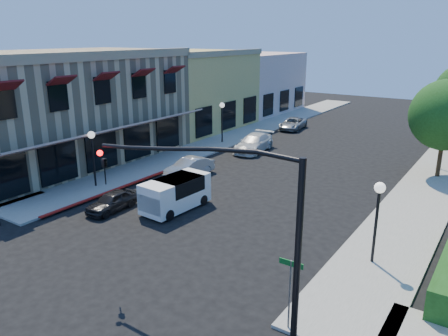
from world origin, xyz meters
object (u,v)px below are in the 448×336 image
Objects in this scene: street_tree_a at (446,115)px; parked_car_d at (293,124)px; lamppost_left_near at (92,145)px; parked_car_b at (189,168)px; white_van at (175,192)px; signal_mast_arm at (234,208)px; street_name_sign at (290,284)px; lamppost_right_near at (378,202)px; lamppost_left_far at (222,112)px; lamppost_right_far at (443,132)px; parked_car_a at (112,201)px; parked_car_c at (254,143)px.

street_tree_a reaches higher than parked_car_d.
lamppost_left_near is at bearing -103.07° from parked_car_d.
parked_car_b is at bearing 55.42° from lamppost_left_near.
lamppost_left_near is 6.66m from white_van.
signal_mast_arm reaches higher than street_name_sign.
lamppost_left_near is 17.00m from lamppost_right_near.
signal_mast_arm is 25.07m from lamppost_left_far.
street_tree_a is at bearing 38.98° from lamppost_left_near.
street_tree_a is at bearing -81.47° from lamppost_right_far.
lamppost_left_near is at bearing -141.02° from street_tree_a.
lamppost_left_far reaches higher than parked_car_d.
signal_mast_arm is at bearing -112.12° from lamppost_right_near.
parked_car_b is at bearing 159.75° from lamppost_right_near.
signal_mast_arm is 16.23m from parked_car_b.
street_tree_a reaches higher than parked_car_b.
parked_car_d is (-14.43, 6.89, -2.16)m from lamppost_right_far.
street_name_sign is at bearing -71.59° from parked_car_d.
street_name_sign is 5.98m from lamppost_right_near.
white_van is at bearing 34.35° from parked_car_a.
parked_car_b is (-0.25, 7.00, 0.09)m from parked_car_a.
signal_mast_arm is 2.24× the size of lamppost_left_far.
street_tree_a is at bearing -37.79° from parked_car_d.
parked_car_a is (-12.30, 3.80, -1.17)m from street_name_sign.
parked_car_b is 0.90× the size of parked_car_d.
street_name_sign reaches higher than parked_car_a.
lamppost_right_far reaches higher than white_van.
street_name_sign is at bearing -63.07° from parked_car_c.
signal_mast_arm is 7.15m from lamppost_right_near.
street_name_sign is at bearing -19.19° from parked_car_a.
lamppost_left_far reaches higher than parked_car_c.
street_name_sign is 0.67× the size of parked_car_b.
street_name_sign reaches higher than parked_car_d.
lamppost_left_far is 0.96× the size of parked_car_b.
lamppost_right_far is (17.00, 16.00, 0.00)m from lamppost_left_near.
lamppost_left_near is at bearing -117.91° from parked_car_b.
lamppost_left_near is 14.00m from lamppost_left_far.
parked_car_a is (-13.60, -16.00, -3.67)m from street_tree_a.
lamppost_left_near reaches higher than parked_car_c.
street_name_sign is at bearing -92.63° from lamppost_right_far.
lamppost_left_near reaches higher than parked_car_a.
parked_car_b is at bearing -97.86° from parked_car_c.
parked_car_d is at bearing 154.47° from lamppost_right_far.
white_van is (-9.57, 5.81, -0.69)m from street_name_sign.
parked_car_b is 8.14m from parked_car_c.
lamppost_left_far is at bearing 90.00° from lamppost_left_near.
street_name_sign is 11.21m from white_van.
lamppost_right_near is (2.64, 6.50, -1.35)m from signal_mast_arm.
lamppost_left_far is 9.50m from parked_car_d.
lamppost_left_far is 4.32m from parked_car_c.
parked_car_b reaches higher than parked_car_a.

